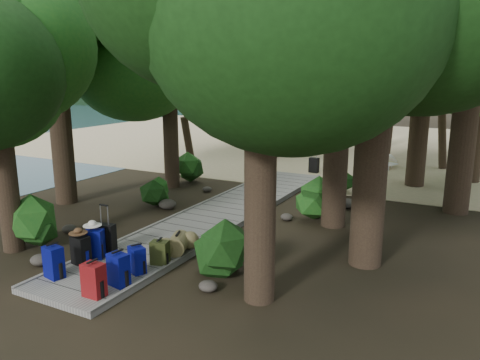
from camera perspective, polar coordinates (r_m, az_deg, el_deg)
The scene contains 48 objects.
ground at distance 12.69m, azimuth -4.76°, elevation -5.62°, with size 120.00×120.00×0.00m, color black.
sand_beach at distance 27.21m, azimuth 13.71°, elevation 4.10°, with size 40.00×22.00×0.02m, color #CEB48B.
water_bay at distance 52.28m, azimuth -19.93°, elevation 7.79°, with size 50.00×60.00×0.02m, color #284A54.
distant_hill at distance 74.55m, azimuth -10.96°, elevation 9.65°, with size 32.00×16.00×12.00m, color black.
boardwalk at distance 13.48m, azimuth -2.47°, elevation -4.19°, with size 2.00×12.00×0.12m, color gray.
backpack_left_a at distance 9.91m, azimuth -21.78°, elevation -9.09°, with size 0.38×0.26×0.70m, color #080A7E, non-canonical shape.
backpack_left_b at distance 10.38m, azimuth -18.85°, elevation -7.93°, with size 0.37×0.26×0.67m, color black, non-canonical shape.
backpack_left_c at distance 10.61m, azimuth -17.32°, elevation -7.27°, with size 0.38×0.27×0.71m, color #080A7E, non-canonical shape.
backpack_right_a at distance 8.90m, azimuth -17.42°, elevation -11.36°, with size 0.38×0.27×0.68m, color maroon, non-canonical shape.
backpack_right_b at distance 9.19m, azimuth -14.60°, elevation -10.34°, with size 0.38×0.27×0.69m, color #080A7E, non-canonical shape.
backpack_right_c at distance 9.67m, azimuth -12.44°, elevation -9.31°, with size 0.35×0.25×0.60m, color #080A7E, non-canonical shape.
backpack_right_d at distance 10.01m, azimuth -9.75°, elevation -8.56°, with size 0.36×0.26×0.55m, color #363B18, non-canonical shape.
duffel_right_khaki at distance 10.55m, azimuth -7.55°, elevation -7.68°, with size 0.43×0.64×0.43m, color olive, non-canonical shape.
suitcase_on_boardwalk at distance 10.87m, azimuth -16.03°, elevation -6.85°, with size 0.42×0.23×0.65m, color black, non-canonical shape.
lone_suitcase_on_sand at distance 19.43m, azimuth 9.01°, elevation 1.80°, with size 0.39×0.22×0.61m, color black, non-canonical shape.
hat_brown at distance 10.28m, azimuth -19.14°, elevation -5.83°, with size 0.38×0.38×0.12m, color #51351E, non-canonical shape.
hat_white at distance 10.55m, azimuth -17.58°, elevation -4.98°, with size 0.39×0.39×0.13m, color silver, non-canonical shape.
kayak at distance 22.50m, azimuth 3.79°, elevation 3.08°, with size 0.70×3.22×0.32m, color #A7270E.
sun_lounger at distance 20.96m, azimuth 17.33°, elevation 2.10°, with size 0.55×1.71×0.55m, color silver, non-canonical shape.
tree_right_a at distance 7.84m, azimuth 2.63°, elevation 12.66°, with size 4.80×4.80×7.99m, color black, non-canonical shape.
tree_right_b at distance 9.88m, azimuth 16.68°, elevation 17.84°, with size 5.56×5.56×9.93m, color black, non-canonical shape.
tree_right_c at distance 12.33m, azimuth 12.19°, elevation 15.27°, with size 5.30×5.30×9.18m, color black, non-canonical shape.
tree_right_d at distance 14.76m, azimuth 26.66°, elevation 15.69°, with size 5.53×5.53×10.15m, color black, non-canonical shape.
tree_right_e at distance 17.78m, azimuth 21.69°, elevation 14.38°, with size 5.27×5.27×9.49m, color black, non-canonical shape.
tree_left_b at distance 15.42m, azimuth -21.74°, elevation 14.68°, with size 5.26×5.26×9.47m, color black, non-canonical shape.
tree_left_c at distance 16.64m, azimuth -8.67°, elevation 12.15°, with size 4.41×4.41×7.67m, color black, non-canonical shape.
tree_back_a at distance 26.02m, azimuth 10.56°, elevation 13.85°, with size 5.23×5.23×9.06m, color black, non-canonical shape.
tree_back_b at distance 26.02m, azimuth 17.07°, elevation 14.59°, with size 5.62×5.62×10.03m, color black, non-canonical shape.
tree_back_c at distance 26.12m, azimuth 25.88°, elevation 13.19°, with size 5.23×5.23×9.41m, color black, non-canonical shape.
tree_back_d at distance 27.07m, azimuth 0.41°, elevation 13.32°, with size 5.03×5.03×8.39m, color black, non-canonical shape.
palm_right_a at distance 16.07m, azimuth 17.10°, elevation 11.59°, with size 4.46×4.46×7.61m, color #1A4112, non-canonical shape.
palm_right_b at distance 21.77m, azimuth 24.51°, elevation 12.68°, with size 4.51×4.51×8.71m, color #1A4112, non-canonical shape.
palm_right_c at distance 22.94m, azimuth 18.61°, elevation 10.21°, with size 4.01×4.01×6.38m, color #1A4112, non-canonical shape.
palm_left_a at distance 19.49m, azimuth -6.70°, elevation 11.08°, with size 4.30×4.30×6.84m, color #1A4112, non-canonical shape.
rock_left_a at distance 11.03m, azimuth -23.20°, elevation -8.94°, with size 0.43×0.38×0.24m, color #4C473F, non-canonical shape.
rock_left_b at distance 12.89m, azimuth -20.09°, elevation -5.60°, with size 0.38×0.35×0.21m, color #4C473F, non-canonical shape.
rock_left_c at distance 14.32m, azimuth -8.83°, elevation -2.92°, with size 0.55×0.49×0.30m, color #4C473F, non-canonical shape.
rock_left_d at distance 16.22m, azimuth -4.02°, elevation -1.13°, with size 0.33×0.30×0.18m, color #4C473F, non-canonical shape.
rock_right_a at distance 9.07m, azimuth -3.91°, elevation -12.78°, with size 0.37×0.33×0.20m, color #4C473F, non-canonical shape.
rock_right_b at distance 10.21m, azimuth 2.03°, elevation -9.49°, with size 0.50×0.45×0.27m, color #4C473F, non-canonical shape.
rock_right_c at distance 13.17m, azimuth 5.72°, elevation -4.50°, with size 0.35×0.31×0.19m, color #4C473F, non-canonical shape.
rock_right_d at distance 14.61m, azimuth 12.98°, elevation -2.80°, with size 0.54×0.48×0.29m, color #4C473F, non-canonical shape.
shrub_left_a at distance 12.12m, azimuth -23.93°, elevation -4.97°, with size 1.19×1.19×1.07m, color #1B5519, non-canonical shape.
shrub_left_b at distance 14.57m, azimuth -9.89°, elevation -1.59°, with size 0.94×0.94×0.84m, color #1B5519, non-canonical shape.
shrub_left_c at distance 17.50m, azimuth -6.12°, elevation 1.48°, with size 1.27×1.27×1.14m, color #1B5519, non-canonical shape.
shrub_right_a at distance 9.62m, azimuth -2.36°, elevation -8.49°, with size 1.15×1.15×1.03m, color #1B5519, non-canonical shape.
shrub_right_b at distance 13.31m, azimuth 9.24°, elevation -2.07°, with size 1.38×1.38×1.24m, color #1B5519, non-canonical shape.
shrub_right_c at distance 16.50m, azimuth 12.57°, elevation -0.09°, with size 0.88×0.88×0.79m, color #1B5519, non-canonical shape.
Camera 1 is at (6.53, -10.11, 4.04)m, focal length 35.00 mm.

